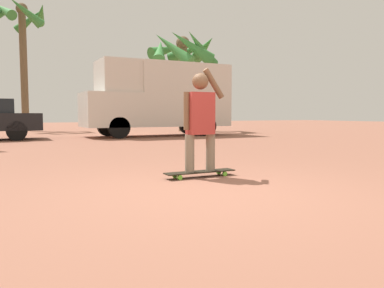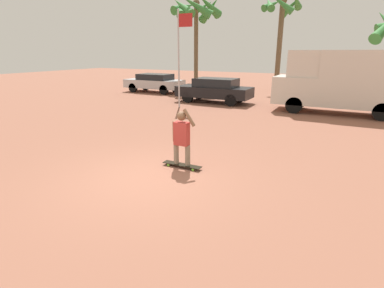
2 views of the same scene
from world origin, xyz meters
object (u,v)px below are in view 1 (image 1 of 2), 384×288
Objects in this scene: camper_van at (160,97)px; palm_tree_center_background at (22,27)px; palm_tree_near_van at (184,53)px; skateboard at (200,172)px; person_skateboarder at (200,116)px.

camper_van is 10.19m from palm_tree_center_background.
palm_tree_center_background reaches higher than palm_tree_near_van.
palm_tree_near_van reaches higher than skateboard.
skateboard is 10.89m from camper_van.
palm_tree_near_van is at bearing -30.27° from palm_tree_center_background.
palm_tree_near_van is at bearing 65.34° from skateboard.
skateboard is 0.84m from person_skateboarder.
palm_tree_near_van is (2.74, 3.39, 2.56)m from camper_van.
palm_tree_center_background reaches higher than skateboard.
palm_tree_center_background is (-1.50, 18.09, 4.82)m from person_skateboarder.
palm_tree_near_van is (6.24, 13.58, 3.34)m from person_skateboarder.
person_skateboarder reaches higher than skateboard.
person_skateboarder is at bearing -114.66° from palm_tree_near_van.
camper_van reaches higher than person_skateboarder.
camper_van is at bearing -128.96° from palm_tree_near_van.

